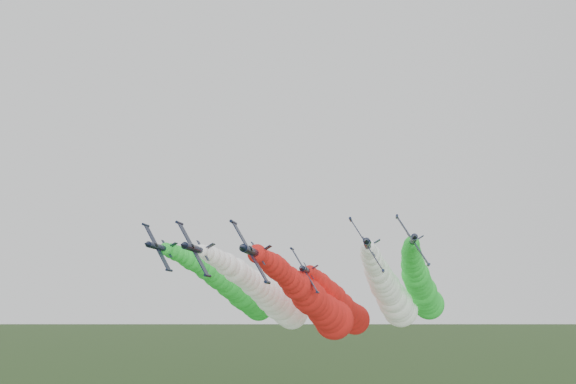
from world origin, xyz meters
name	(u,v)px	position (x,y,z in m)	size (l,w,h in m)	color
jet_lead	(317,304)	(-6.11, 26.43, 28.51)	(12.05, 60.28, 17.08)	black
jet_inner_left	(272,297)	(-16.23, 33.89, 29.95)	(11.61, 59.84, 16.64)	black
jet_inner_right	(391,294)	(7.59, 38.94, 30.66)	(11.88, 60.11, 16.91)	black
jet_outer_left	(238,291)	(-26.23, 44.92, 31.53)	(11.64, 59.87, 16.67)	black
jet_outer_right	(421,287)	(14.10, 44.26, 32.23)	(11.63, 59.86, 16.66)	black
jet_trail	(342,306)	(-3.54, 53.99, 28.31)	(11.82, 60.05, 16.85)	black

